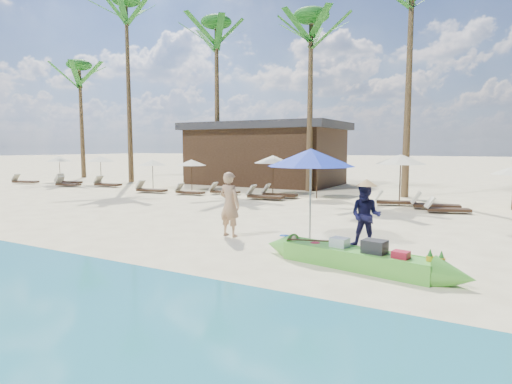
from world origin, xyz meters
The scene contains 32 objects.
ground centered at (0.00, 0.00, 0.00)m, with size 240.00×240.00×0.00m, color #FDF1BB.
wet_sand_strip centered at (0.00, -5.00, 0.00)m, with size 240.00×4.50×0.01m, color tan.
green_canoe centered at (3.67, -0.30, 0.23)m, with size 5.34×1.25×0.68m.
tourist centered at (-0.55, 1.19, 0.95)m, with size 0.70×0.46×1.91m, color tan.
vendor_green centered at (3.33, 1.73, 0.84)m, with size 0.82×0.64×1.69m, color #151439.
blue_umbrella centered at (1.79, 1.68, 2.34)m, with size 2.41×2.41×2.59m.
resort_parasol_0 centered at (-22.49, 11.62, 1.72)m, with size 1.85×1.85×1.91m.
lounger_0_left centered at (-23.04, 9.10, 0.21)m, with size 1.95×1.15×0.63m.
lounger_0_right centered at (-19.84, 9.91, 0.18)m, with size 1.69×0.96×0.55m.
resort_parasol_1 centered at (-17.98, 11.58, 1.79)m, with size 1.93×1.93×1.99m.
lounger_1_left centered at (-19.91, 10.26, 0.22)m, with size 2.05×0.98×0.67m.
lounger_1_right centered at (-18.49, 9.17, 0.20)m, with size 1.82×0.80×0.60m.
resort_parasol_2 centered at (-12.65, 11.05, 1.65)m, with size 1.77×1.77×1.83m.
lounger_2_left centered at (-16.09, 10.36, 0.22)m, with size 1.99×0.80×0.66m.
resort_parasol_3 centered at (-9.83, 11.38, 1.68)m, with size 1.81×1.81×1.87m.
lounger_3_left centered at (-11.05, 9.04, 0.21)m, with size 1.93×0.84×0.63m.
lounger_3_right centered at (-8.46, 9.29, 0.19)m, with size 1.72×0.66×0.57m.
resort_parasol_4 centered at (-4.40, 11.57, 1.95)m, with size 2.10×2.10×2.17m.
lounger_4_left centered at (-6.91, 10.41, 0.19)m, with size 1.77×0.76×0.58m.
lounger_4_right centered at (-3.82, 9.37, 0.22)m, with size 1.95×0.77×0.65m.
resort_parasol_5 centered at (-1.70, 11.23, 1.92)m, with size 2.07×2.07×2.13m.
lounger_5_left centered at (-3.51, 10.37, 0.21)m, with size 1.92×0.81×0.63m.
resort_parasol_6 centered at (2.51, 10.66, 2.08)m, with size 2.24×2.24×2.30m.
lounger_6_left centered at (2.29, 10.39, 0.20)m, with size 1.88×1.02×0.61m.
lounger_6_right centered at (4.02, 9.91, 0.22)m, with size 2.04×1.01×0.66m.
lounger_7_left centered at (4.58, 9.08, 0.19)m, with size 1.79×1.07×0.58m.
palm_0 centered at (-24.62, 15.48, 8.11)m, with size 2.08×2.08×9.90m.
palm_1 centered at (-17.59, 14.06, 10.82)m, with size 2.08×2.08×13.60m.
palm_2 centered at (-10.45, 15.08, 9.18)m, with size 2.08×2.08×11.33m.
palm_3 centered at (-3.36, 14.27, 8.58)m, with size 2.08×2.08×10.52m.
palm_4 centered at (2.15, 14.01, 9.45)m, with size 2.08×2.08×11.70m.
pavilion_west centered at (-8.00, 17.50, 2.19)m, with size 10.80×6.60×4.30m.
Camera 1 is at (6.21, -9.32, 2.65)m, focal length 30.00 mm.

